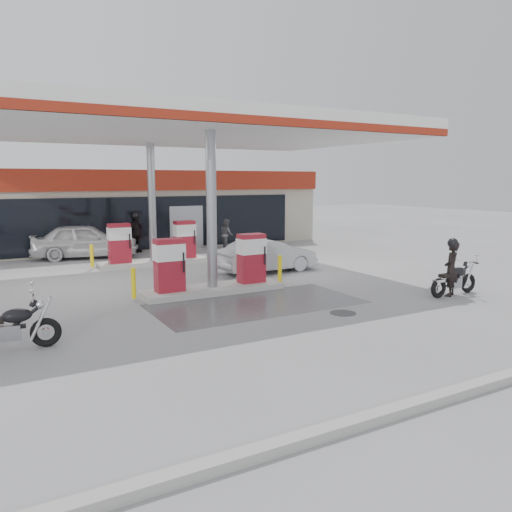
{
  "coord_description": "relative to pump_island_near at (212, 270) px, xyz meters",
  "views": [
    {
      "loc": [
        -6.29,
        -12.13,
        3.5
      ],
      "look_at": [
        1.06,
        1.08,
        1.2
      ],
      "focal_mm": 35.0,
      "sensor_mm": 36.0,
      "label": 1
    }
  ],
  "objects": [
    {
      "name": "ground",
      "position": [
        0.0,
        -2.0,
        -0.71
      ],
      "size": [
        90.0,
        90.0,
        0.0
      ],
      "primitive_type": "plane",
      "color": "gray",
      "rests_on": "ground"
    },
    {
      "name": "pump_island_far",
      "position": [
        0.0,
        6.0,
        0.0
      ],
      "size": [
        5.14,
        1.3,
        1.78
      ],
      "color": "#9E9E99",
      "rests_on": "ground"
    },
    {
      "name": "biker_walking",
      "position": [
        0.33,
        9.8,
        0.22
      ],
      "size": [
        1.17,
        0.96,
        1.86
      ],
      "primitive_type": "imported",
      "rotation": [
        0.0,
        0.0,
        0.55
      ],
      "color": "black",
      "rests_on": "ground"
    },
    {
      "name": "kerb",
      "position": [
        0.0,
        -9.0,
        -0.64
      ],
      "size": [
        28.0,
        0.25,
        0.15
      ],
      "primitive_type": "cube",
      "color": "gray",
      "rests_on": "ground"
    },
    {
      "name": "pump_island_near",
      "position": [
        0.0,
        0.0,
        0.0
      ],
      "size": [
        5.14,
        1.3,
        1.78
      ],
      "color": "#9E9E99",
      "rests_on": "ground"
    },
    {
      "name": "parked_motorcycle",
      "position": [
        -5.92,
        -3.0,
        -0.23
      ],
      "size": [
        2.1,
        0.8,
        1.08
      ],
      "rotation": [
        0.0,
        0.0,
        -0.1
      ],
      "color": "black",
      "rests_on": "ground"
    },
    {
      "name": "store_building",
      "position": [
        0.01,
        13.94,
        1.3
      ],
      "size": [
        22.0,
        8.22,
        4.0
      ],
      "color": "#AEA592",
      "rests_on": "ground"
    },
    {
      "name": "sedan_white",
      "position": [
        -2.15,
        9.2,
        0.08
      ],
      "size": [
        4.91,
        2.77,
        1.58
      ],
      "primitive_type": "imported",
      "rotation": [
        0.0,
        0.0,
        1.36
      ],
      "color": "silver",
      "rests_on": "ground"
    },
    {
      "name": "drain_cover",
      "position": [
        2.0,
        -4.0,
        -0.71
      ],
      "size": [
        0.7,
        0.7,
        0.01
      ],
      "primitive_type": "cylinder",
      "color": "#38383A",
      "rests_on": "ground"
    },
    {
      "name": "biker_main",
      "position": [
        6.13,
        -4.01,
        0.13
      ],
      "size": [
        0.73,
        0.66,
        1.68
      ],
      "primitive_type": "imported",
      "rotation": [
        0.0,
        0.0,
        3.67
      ],
      "color": "black",
      "rests_on": "ground"
    },
    {
      "name": "main_motorcycle",
      "position": [
        6.33,
        -3.99,
        -0.25
      ],
      "size": [
        2.02,
        0.77,
        1.04
      ],
      "rotation": [
        0.0,
        0.0,
        0.04
      ],
      "color": "black",
      "rests_on": "ground"
    },
    {
      "name": "attendant",
      "position": [
        4.76,
        8.8,
        0.06
      ],
      "size": [
        0.69,
        0.83,
        1.54
      ],
      "primitive_type": "imported",
      "rotation": [
        0.0,
        0.0,
        1.42
      ],
      "color": "#505055",
      "rests_on": "ground"
    },
    {
      "name": "canopy",
      "position": [
        0.0,
        3.0,
        4.56
      ],
      "size": [
        16.0,
        10.02,
        5.51
      ],
      "color": "silver",
      "rests_on": "ground"
    },
    {
      "name": "parked_car_left",
      "position": [
        -5.4,
        11.71,
        -0.17
      ],
      "size": [
        3.83,
        1.72,
        1.09
      ],
      "primitive_type": "imported",
      "rotation": [
        0.0,
        0.0,
        1.52
      ],
      "color": "navy",
      "rests_on": "ground"
    },
    {
      "name": "wet_patch",
      "position": [
        0.5,
        -2.0,
        -0.71
      ],
      "size": [
        6.0,
        3.0,
        0.0
      ],
      "primitive_type": "cube",
      "color": "#4C4C4F",
      "rests_on": "ground"
    },
    {
      "name": "hatchback_silver",
      "position": [
        3.3,
        2.2,
        -0.07
      ],
      "size": [
        3.94,
        1.5,
        1.28
      ],
      "primitive_type": "imported",
      "rotation": [
        0.0,
        0.0,
        1.61
      ],
      "color": "#A8ACB0",
      "rests_on": "ground"
    }
  ]
}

